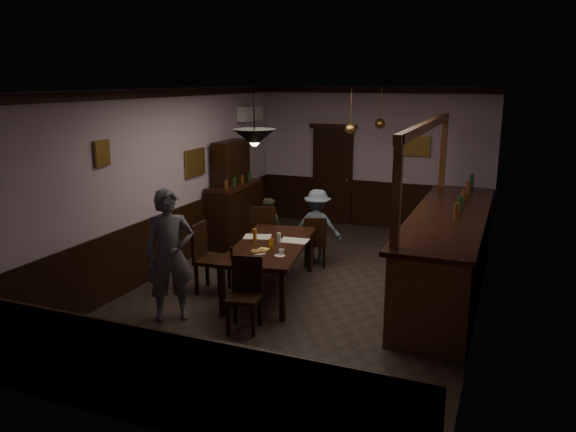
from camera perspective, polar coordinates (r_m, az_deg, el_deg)
The scene contains 31 objects.
room at distance 8.40m, azimuth 2.25°, elevation 2.46°, with size 5.01×8.01×3.01m.
dining_table at distance 8.40m, azimuth -1.78°, elevation -3.26°, with size 1.36×2.34×0.75m.
chair_far_left at distance 9.72m, azimuth -2.47°, elevation -1.61°, with size 0.56×0.56×1.04m.
chair_far_right at distance 9.57m, azimuth 2.78°, elevation -2.41°, with size 0.48×0.48×0.88m.
chair_near at distance 7.26m, azimuth -4.36°, elevation -7.51°, with size 0.48×0.48×0.94m.
chair_side at distance 8.53m, azimuth -8.22°, elevation -3.88°, with size 0.49×0.49×1.06m.
person_standing at distance 7.55m, azimuth -11.91°, elevation -3.94°, with size 0.65×0.42×1.77m, color #565962.
person_seated_left at distance 9.99m, azimuth -2.10°, elevation -1.27°, with size 0.54×0.42×1.11m, color #394429.
person_seated_right at distance 9.79m, azimuth 3.00°, elevation -1.04°, with size 0.84×0.48×1.30m, color slate.
newspaper_left at distance 8.75m, azimuth -3.11°, elevation -2.12°, with size 0.42×0.30×0.01m, color silver.
newspaper_right at distance 8.53m, azimuth 0.63°, elevation -2.52°, with size 0.42×0.30×0.01m, color silver.
napkin at distance 8.12m, azimuth -2.53°, elevation -3.38°, with size 0.15×0.15×0.00m, color #FAD75C.
saucer at distance 7.80m, azimuth -0.84°, elevation -4.06°, with size 0.15×0.15×0.01m, color white.
coffee_cup at distance 7.84m, azimuth -0.65°, elevation -3.65°, with size 0.08×0.08×0.07m, color white.
pastry_plate at distance 7.93m, azimuth -3.05°, elevation -3.77°, with size 0.22×0.22×0.01m, color white.
pastry_ring_a at distance 7.91m, azimuth -3.40°, elevation -3.62°, with size 0.13×0.13×0.04m, color #C68C47.
pastry_ring_b at distance 7.94m, azimuth -2.72°, elevation -3.55°, with size 0.13×0.13×0.04m, color #C68C47.
soda_can at distance 8.22m, azimuth -1.73°, elevation -2.74°, with size 0.07×0.07×0.12m, color yellow.
beer_glass at distance 8.48m, azimuth -3.39°, elevation -1.96°, with size 0.06×0.06×0.20m, color #BF721E.
water_glass at distance 8.43m, azimuth -0.94°, elevation -2.22°, with size 0.06×0.06×0.15m, color silver.
pepper_mill at distance 7.79m, azimuth -5.77°, elevation -3.68°, with size 0.04×0.04×0.14m, color black.
sideboard at distance 11.00m, azimuth -5.51°, elevation 1.39°, with size 0.54×1.51×2.00m.
bar_counter at distance 8.76m, azimuth 15.95°, elevation -3.38°, with size 1.06×4.55×2.55m.
door_back at distance 12.45m, azimuth 4.54°, elevation 4.02°, with size 0.90×0.06×2.10m, color black.
ac_unit at distance 11.86m, azimuth -3.85°, elevation 10.36°, with size 0.20×0.85×0.30m.
picture_left_small at distance 8.15m, azimuth -18.35°, elevation 6.06°, with size 0.04×0.28×0.36m.
picture_left_large at distance 10.14m, azimuth -9.40°, elevation 5.38°, with size 0.04×0.62×0.48m.
picture_back at distance 11.94m, azimuth 12.94°, elevation 6.94°, with size 0.55×0.04×0.42m.
pendant_iron at distance 7.30m, azimuth -3.43°, elevation 7.94°, with size 0.56×0.56×0.70m.
pendant_brass_mid at distance 9.93m, azimuth 6.37°, elevation 8.78°, with size 0.20×0.20×0.81m.
pendant_brass_far at distance 11.24m, azimuth 9.34°, elevation 9.25°, with size 0.20×0.20×0.81m.
Camera 1 is at (2.80, -7.75, 3.14)m, focal length 35.00 mm.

